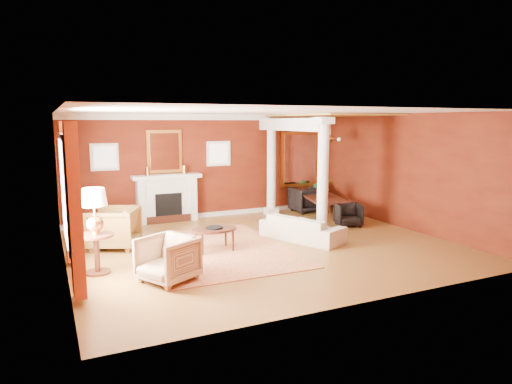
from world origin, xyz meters
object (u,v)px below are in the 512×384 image
sofa (302,224)px  dining_table (325,202)px  armchair_leopard (114,226)px  coffee_table (214,231)px  armchair_stripe (168,257)px  side_table (95,216)px

sofa → dining_table: 2.53m
armchair_leopard → coffee_table: size_ratio=1.02×
coffee_table → dining_table: (3.92, 1.77, 0.04)m
armchair_stripe → side_table: size_ratio=0.55×
sofa → side_table: side_table is taller
side_table → coffee_table: bearing=11.3°
armchair_leopard → dining_table: size_ratio=0.58×
armchair_leopard → sofa: bearing=99.2°
armchair_leopard → armchair_stripe: (0.54, -2.53, -0.06)m
armchair_stripe → dining_table: (5.27, 3.19, 0.05)m
coffee_table → side_table: (-2.39, -0.48, 0.61)m
armchair_stripe → dining_table: size_ratio=0.50×
sofa → side_table: bearing=71.9°
armchair_stripe → coffee_table: 1.95m
armchair_leopard → dining_table: 5.84m
armchair_leopard → side_table: bearing=7.1°
armchair_stripe → side_table: (-1.05, 0.94, 0.62)m
side_table → armchair_stripe: bearing=-42.0°
sofa → armchair_leopard: bearing=50.4°
side_table → dining_table: (6.31, 2.24, -0.57)m
armchair_leopard → side_table: side_table is taller
sofa → side_table: (-4.51, -0.47, 0.66)m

